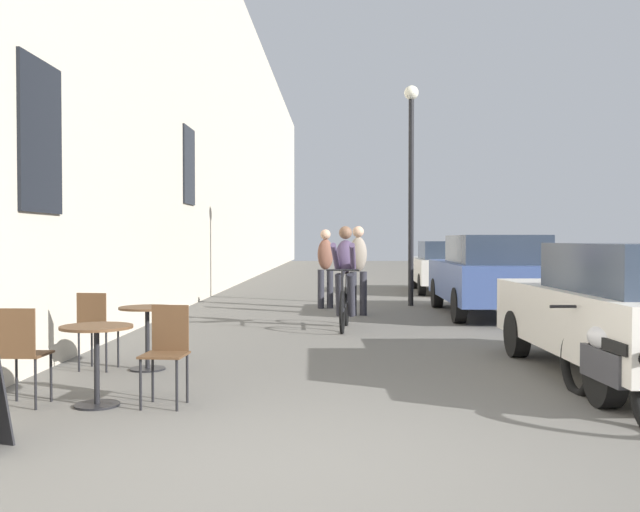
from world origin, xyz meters
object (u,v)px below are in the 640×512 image
at_px(parked_car_nearest, 630,309).
at_px(cafe_chair_near_toward_wall, 21,349).
at_px(parked_car_second, 491,274).
at_px(parked_motorcycle, 613,365).
at_px(cafe_table_mid, 147,324).
at_px(pedestrian_mid, 325,264).
at_px(street_lamp, 411,166).
at_px(pedestrian_near, 358,265).
at_px(parked_car_third, 445,266).
at_px(cafe_chair_mid_toward_street, 96,325).
at_px(cyclist_on_bicycle, 345,280).
at_px(cafe_chair_near_toward_street, 167,347).
at_px(cafe_table_near, 97,348).

bearing_deg(parked_car_nearest, cafe_chair_near_toward_wall, -166.59).
xyz_separation_m(parked_car_nearest, parked_car_second, (-0.12, 6.35, 0.06)).
bearing_deg(parked_motorcycle, parked_car_second, 85.67).
xyz_separation_m(cafe_table_mid, pedestrian_mid, (1.89, 7.26, 0.44)).
xyz_separation_m(pedestrian_mid, street_lamp, (1.89, 0.61, 2.15)).
height_order(pedestrian_near, parked_car_third, pedestrian_near).
relative_size(street_lamp, parked_car_nearest, 1.19).
distance_m(cafe_chair_mid_toward_street, pedestrian_mid, 7.75).
relative_size(pedestrian_mid, parked_car_third, 0.42).
bearing_deg(pedestrian_mid, cafe_chair_near_toward_wall, -105.40).
height_order(cafe_chair_mid_toward_street, cyclist_on_bicycle, cyclist_on_bicycle).
xyz_separation_m(pedestrian_near, street_lamp, (1.23, 2.02, 2.12)).
height_order(cafe_chair_near_toward_wall, parked_car_second, parked_car_second).
distance_m(cafe_chair_near_toward_street, parked_car_nearest, 4.79).
bearing_deg(cafe_chair_mid_toward_street, cafe_chair_near_toward_street, -53.25).
bearing_deg(parked_motorcycle, pedestrian_near, 104.53).
distance_m(pedestrian_near, pedestrian_mid, 1.56).
height_order(cafe_chair_near_toward_street, street_lamp, street_lamp).
height_order(pedestrian_mid, parked_car_nearest, pedestrian_mid).
bearing_deg(parked_motorcycle, cafe_chair_near_toward_street, 177.77).
xyz_separation_m(cafe_table_near, cafe_chair_mid_toward_street, (-0.59, 1.69, -0.00)).
bearing_deg(cyclist_on_bicycle, street_lamp, 69.57).
bearing_deg(pedestrian_mid, parked_motorcycle, -73.70).
bearing_deg(parked_motorcycle, parked_car_third, 87.50).
xyz_separation_m(cafe_chair_near_toward_wall, parked_car_third, (5.77, 13.81, 0.23)).
height_order(cafe_chair_mid_toward_street, parked_car_second, parked_car_second).
height_order(cafe_table_near, cafe_table_mid, same).
bearing_deg(cafe_chair_near_toward_street, street_lamp, 71.79).
bearing_deg(cafe_chair_near_toward_wall, parked_car_nearest, 13.41).
xyz_separation_m(cafe_table_mid, cyclist_on_bicycle, (2.28, 3.85, 0.29)).
height_order(pedestrian_mid, parked_motorcycle, pedestrian_mid).
height_order(pedestrian_near, pedestrian_mid, pedestrian_near).
relative_size(cafe_table_near, parked_motorcycle, 0.34).
bearing_deg(parked_car_third, parked_motorcycle, -92.50).
relative_size(parked_car_second, parked_motorcycle, 2.05).
relative_size(cafe_chair_near_toward_wall, pedestrian_near, 0.51).
xyz_separation_m(cafe_chair_near_toward_street, pedestrian_near, (1.92, 7.54, 0.47)).
xyz_separation_m(cafe_chair_near_toward_wall, parked_car_second, (5.76, 7.76, 0.29)).
bearing_deg(cafe_table_near, pedestrian_near, 71.62).
xyz_separation_m(pedestrian_mid, parked_car_third, (3.26, 4.70, -0.22)).
xyz_separation_m(cafe_table_mid, pedestrian_near, (2.56, 5.85, 0.46)).
xyz_separation_m(cafe_chair_mid_toward_street, street_lamp, (4.35, 7.95, 2.59)).
distance_m(cyclist_on_bicycle, pedestrian_mid, 3.44).
distance_m(cyclist_on_bicycle, parked_motorcycle, 6.14).
distance_m(parked_car_second, parked_motorcycle, 7.79).
height_order(cafe_chair_near_toward_street, parked_car_third, parked_car_third).
bearing_deg(cafe_chair_mid_toward_street, cafe_table_mid, 7.59).
height_order(cafe_chair_mid_toward_street, pedestrian_mid, pedestrian_mid).
bearing_deg(parked_motorcycle, cafe_table_mid, 157.96).
bearing_deg(pedestrian_mid, cafe_table_near, -101.66).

